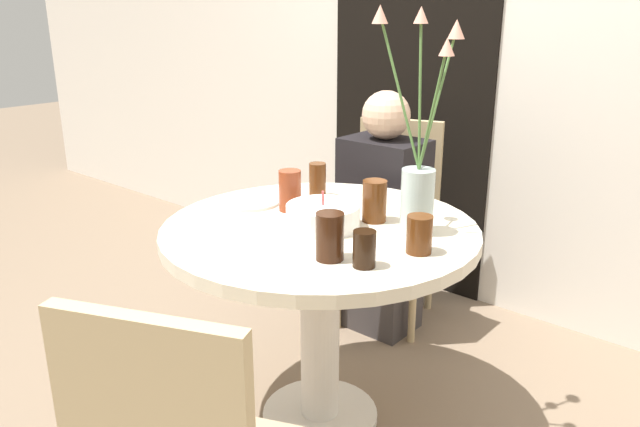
# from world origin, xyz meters

# --- Properties ---
(ground_plane) EXTENTS (16.00, 16.00, 0.00)m
(ground_plane) POSITION_xyz_m (0.00, 0.00, 0.00)
(ground_plane) COLOR #7A6651
(wall_back) EXTENTS (8.00, 0.05, 2.60)m
(wall_back) POSITION_xyz_m (0.00, 1.24, 1.30)
(wall_back) COLOR silver
(wall_back) RESTS_ON ground_plane
(doorway_panel) EXTENTS (0.90, 0.01, 2.05)m
(doorway_panel) POSITION_xyz_m (-0.46, 1.21, 1.02)
(doorway_panel) COLOR black
(doorway_panel) RESTS_ON ground_plane
(dining_table) EXTENTS (1.01, 1.01, 0.73)m
(dining_table) POSITION_xyz_m (0.00, 0.00, 0.58)
(dining_table) COLOR beige
(dining_table) RESTS_ON ground_plane
(chair_near_front) EXTENTS (0.51, 0.51, 0.90)m
(chair_near_front) POSITION_xyz_m (-0.29, 0.84, 0.51)
(chair_near_front) COLOR #9E896B
(chair_near_front) RESTS_ON ground_plane
(birthday_cake) EXTENTS (0.23, 0.23, 0.12)m
(birthday_cake) POSITION_xyz_m (0.02, -0.01, 0.76)
(birthday_cake) COLOR white
(birthday_cake) RESTS_ON dining_table
(flower_vase) EXTENTS (0.27, 0.23, 0.67)m
(flower_vase) POSITION_xyz_m (0.26, 0.16, 0.93)
(flower_vase) COLOR #B2C6C1
(flower_vase) RESTS_ON dining_table
(side_plate) EXTENTS (0.21, 0.21, 0.01)m
(side_plate) POSITION_xyz_m (-0.34, 0.02, 0.73)
(side_plate) COLOR silver
(side_plate) RESTS_ON dining_table
(drink_glass_0) EXTENTS (0.07, 0.07, 0.11)m
(drink_glass_0) POSITION_xyz_m (0.36, 0.01, 0.78)
(drink_glass_0) COLOR #51280F
(drink_glass_0) RESTS_ON dining_table
(drink_glass_1) EXTENTS (0.06, 0.06, 0.10)m
(drink_glass_1) POSITION_xyz_m (0.30, -0.17, 0.78)
(drink_glass_1) COLOR black
(drink_glass_1) RESTS_ON dining_table
(drink_glass_2) EXTENTS (0.06, 0.06, 0.12)m
(drink_glass_2) POSITION_xyz_m (-0.22, 0.24, 0.79)
(drink_glass_2) COLOR #51280F
(drink_glass_2) RESTS_ON dining_table
(drink_glass_3) EXTENTS (0.08, 0.08, 0.14)m
(drink_glass_3) POSITION_xyz_m (-0.18, 0.05, 0.80)
(drink_glass_3) COLOR maroon
(drink_glass_3) RESTS_ON dining_table
(drink_glass_4) EXTENTS (0.08, 0.08, 0.13)m
(drink_glass_4) POSITION_xyz_m (0.20, -0.19, 0.79)
(drink_glass_4) COLOR #33190C
(drink_glass_4) RESTS_ON dining_table
(drink_glass_5) EXTENTS (0.08, 0.08, 0.14)m
(drink_glass_5) POSITION_xyz_m (0.10, 0.15, 0.79)
(drink_glass_5) COLOR #51280F
(drink_glass_5) RESTS_ON dining_table
(person_boy) EXTENTS (0.34, 0.24, 1.06)m
(person_boy) POSITION_xyz_m (-0.23, 0.69, 0.50)
(person_boy) COLOR #383333
(person_boy) RESTS_ON ground_plane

